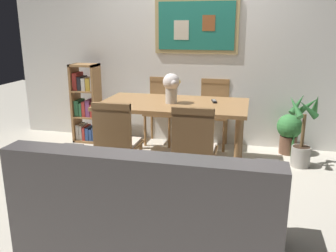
% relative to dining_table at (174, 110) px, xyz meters
% --- Properties ---
extents(ground_plane, '(12.00, 12.00, 0.00)m').
position_rel_dining_table_xyz_m(ground_plane, '(0.06, -0.36, -0.66)').
color(ground_plane, beige).
extents(wall_back_with_painting, '(5.20, 0.14, 2.60)m').
position_rel_dining_table_xyz_m(wall_back_with_painting, '(0.06, 0.96, 0.64)').
color(wall_back_with_painting, silver).
rests_on(wall_back_with_painting, ground_plane).
extents(dining_table, '(1.68, 0.94, 0.75)m').
position_rel_dining_table_xyz_m(dining_table, '(0.00, 0.00, 0.00)').
color(dining_table, '#9E7042').
rests_on(dining_table, ground_plane).
extents(dining_chair_near_left, '(0.40, 0.41, 0.91)m').
position_rel_dining_table_xyz_m(dining_chair_near_left, '(-0.40, -0.79, -0.13)').
color(dining_chair_near_left, '#9E7042').
rests_on(dining_chair_near_left, ground_plane).
extents(dining_chair_far_left, '(0.40, 0.41, 0.91)m').
position_rel_dining_table_xyz_m(dining_chair_far_left, '(-0.35, 0.83, -0.13)').
color(dining_chair_far_left, '#9E7042').
rests_on(dining_chair_far_left, ground_plane).
extents(dining_chair_far_right, '(0.40, 0.41, 0.91)m').
position_rel_dining_table_xyz_m(dining_chair_far_right, '(0.38, 0.82, -0.13)').
color(dining_chair_far_right, '#9E7042').
rests_on(dining_chair_far_right, ground_plane).
extents(dining_chair_near_right, '(0.40, 0.41, 0.91)m').
position_rel_dining_table_xyz_m(dining_chair_near_right, '(0.37, -0.80, -0.13)').
color(dining_chair_near_right, '#9E7042').
rests_on(dining_chair_near_right, ground_plane).
extents(leather_couch, '(1.80, 0.84, 0.84)m').
position_rel_dining_table_xyz_m(leather_couch, '(0.20, -1.72, -0.35)').
color(leather_couch, '#514C4C').
rests_on(leather_couch, ground_plane).
extents(bookshelf, '(0.36, 0.28, 1.10)m').
position_rel_dining_table_xyz_m(bookshelf, '(-1.39, 0.61, -0.14)').
color(bookshelf, '#9E7042').
rests_on(bookshelf, ground_plane).
extents(potted_ivy, '(0.32, 0.32, 0.54)m').
position_rel_dining_table_xyz_m(potted_ivy, '(1.36, 0.71, -0.37)').
color(potted_ivy, brown).
rests_on(potted_ivy, ground_plane).
extents(potted_palm, '(0.39, 0.40, 0.89)m').
position_rel_dining_table_xyz_m(potted_palm, '(1.47, 0.28, -0.29)').
color(potted_palm, '#B2ADA3').
rests_on(potted_palm, ground_plane).
extents(flower_vase, '(0.20, 0.20, 0.34)m').
position_rel_dining_table_xyz_m(flower_vase, '(-0.02, -0.03, 0.29)').
color(flower_vase, beige).
rests_on(flower_vase, dining_table).
extents(tv_remote, '(0.08, 0.16, 0.02)m').
position_rel_dining_table_xyz_m(tv_remote, '(0.45, 0.14, 0.10)').
color(tv_remote, black).
rests_on(tv_remote, dining_table).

